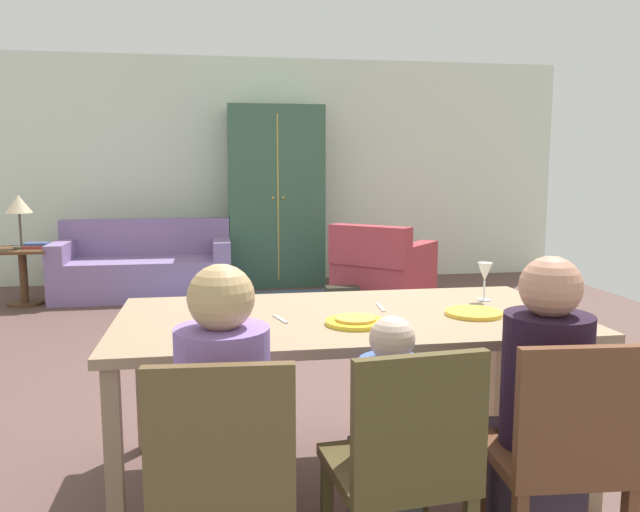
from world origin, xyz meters
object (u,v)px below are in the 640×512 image
(plate_near_man, at_px, (221,324))
(armoire, at_px, (276,197))
(dining_chair_woman, at_px, (563,450))
(book_lower, at_px, (36,247))
(person_man, at_px, (225,444))
(person_child, at_px, (387,456))
(couch, at_px, (145,268))
(plate_near_woman, at_px, (474,313))
(armchair, at_px, (382,271))
(dining_chair_man, at_px, (223,476))
(table_lamp, at_px, (19,206))
(book_upper, at_px, (37,244))
(person_woman, at_px, (539,422))
(wine_glass, at_px, (485,274))
(side_table, at_px, (23,268))
(dining_chair_child, at_px, (405,462))
(handbag, at_px, (342,300))
(dining_table, at_px, (347,328))
(plate_near_child, at_px, (356,322))

(plate_near_man, xyz_separation_m, armoire, (0.68, 4.94, 0.28))
(dining_chair_woman, distance_m, book_lower, 5.76)
(book_lower, bearing_deg, person_man, -69.03)
(person_child, distance_m, couch, 5.24)
(plate_near_woman, height_order, armchair, armchair)
(armoire, bearing_deg, dining_chair_man, -96.91)
(table_lamp, distance_m, book_upper, 0.41)
(person_woman, xyz_separation_m, book_upper, (-2.92, 4.81, 0.11))
(wine_glass, distance_m, book_lower, 5.00)
(wine_glass, relative_size, armchair, 0.15)
(plate_near_woman, distance_m, book_lower, 5.12)
(plate_near_woman, bearing_deg, dining_chair_woman, -90.43)
(plate_near_man, xyz_separation_m, side_table, (-1.97, 4.23, -0.39))
(dining_chair_man, relative_size, book_lower, 3.95)
(dining_chair_child, bearing_deg, handbag, 81.44)
(dining_chair_child, bearing_deg, book_upper, 115.54)
(plate_near_man, bearing_deg, dining_table, 12.36)
(plate_near_man, bearing_deg, plate_near_woman, 1.05)
(wine_glass, distance_m, couch, 4.71)
(dining_table, xyz_separation_m, person_woman, (0.55, -0.69, -0.18))
(dining_table, xyz_separation_m, book_upper, (-2.37, 4.12, -0.07))
(person_man, xyz_separation_m, dining_chair_woman, (1.09, -0.18, -0.02))
(plate_near_man, xyz_separation_m, plate_near_child, (0.55, -0.06, 0.00))
(plate_near_woman, relative_size, person_child, 0.27)
(plate_near_child, bearing_deg, plate_near_man, 173.75)
(plate_near_child, xyz_separation_m, person_child, (-0.00, -0.52, -0.34))
(plate_near_man, height_order, book_lower, plate_near_man)
(person_child, bearing_deg, handbag, 80.91)
(wine_glass, bearing_deg, person_woman, -100.80)
(book_upper, bearing_deg, plate_near_woman, -55.28)
(plate_near_woman, height_order, book_lower, plate_near_woman)
(wine_glass, bearing_deg, dining_table, -165.91)
(book_lower, bearing_deg, handbag, -16.36)
(book_lower, bearing_deg, dining_chair_woman, -59.50)
(couch, distance_m, handbag, 2.29)
(dining_chair_man, height_order, person_woman, person_woman)
(armchair, height_order, book_lower, armchair)
(dining_chair_woman, height_order, book_upper, dining_chair_woman)
(side_table, bearing_deg, dining_table, -58.48)
(armoire, xyz_separation_m, book_upper, (-2.51, -0.71, -0.43))
(book_upper, bearing_deg, dining_chair_child, -64.46)
(plate_near_man, bearing_deg, armchair, 66.04)
(wine_glass, xyz_separation_m, handbag, (-0.09, 3.03, -0.76))
(couch, bearing_deg, table_lamp, -167.61)
(dining_chair_child, distance_m, person_woman, 0.57)
(table_lamp, bearing_deg, dining_chair_man, -68.44)
(wine_glass, bearing_deg, person_man, -145.30)
(plate_near_man, distance_m, armchair, 4.17)
(couch, bearing_deg, dining_chair_child, -75.53)
(side_table, xyz_separation_m, handbag, (3.14, -0.90, -0.25))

